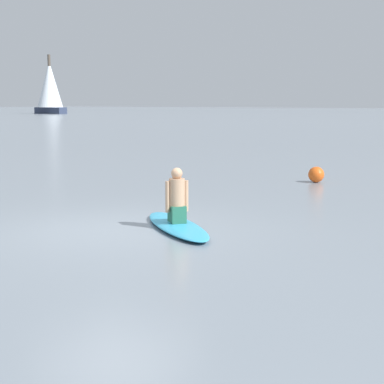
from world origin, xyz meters
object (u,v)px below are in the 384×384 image
Objects in this scene: sailboat_far_left at (50,86)px; person_paddler at (177,198)px; buoy_marker at (316,175)px; surfboard at (177,226)px.

person_paddler is at bearing 138.40° from sailboat_far_left.
person_paddler is 2.18× the size of buoy_marker.
sailboat_far_left reaches higher than surfboard.
person_paddler reaches higher than buoy_marker.
buoy_marker is (7.44, 0.61, -0.34)m from person_paddler.
buoy_marker is at bearing -47.96° from surfboard.
sailboat_far_left is (72.19, 80.62, 4.39)m from person_paddler.
sailboat_far_left is at bearing 51.02° from buoy_marker.
sailboat_far_left reaches higher than buoy_marker.
sailboat_far_left is 103.03m from buoy_marker.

